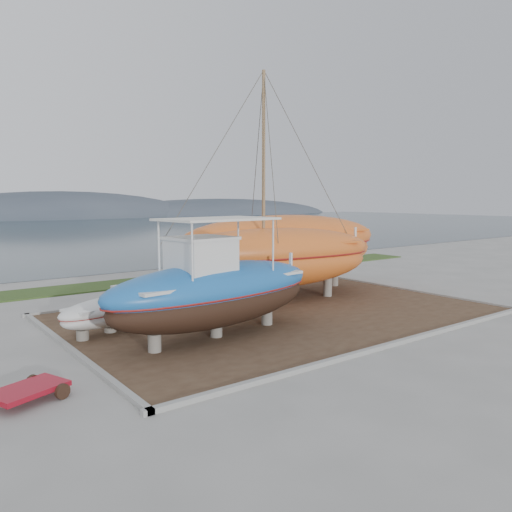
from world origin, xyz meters
TOP-DOWN VIEW (x-y plane):
  - ground at (0.00, 0.00)m, footprint 140.00×140.00m
  - dirt_patch at (0.00, 4.00)m, footprint 18.00×12.00m
  - curb_frame at (0.00, 4.00)m, footprint 18.60×12.60m
  - grass_strip at (0.00, 15.50)m, footprint 44.00×3.00m
  - blue_caique at (-4.35, 2.42)m, footprint 9.28×3.81m
  - white_dinghy at (-7.20, 5.38)m, footprint 4.65×3.03m
  - orange_sailboat at (1.23, 5.97)m, footprint 11.43×5.20m
  - orange_bare_hull at (3.34, 7.64)m, footprint 12.57×4.67m
  - red_trailer at (-11.21, 0.44)m, footprint 2.97×2.21m

SIDE VIEW (x-z plane):
  - ground at x=0.00m, z-range 0.00..0.00m
  - dirt_patch at x=0.00m, z-range 0.00..0.06m
  - grass_strip at x=0.00m, z-range 0.00..0.08m
  - curb_frame at x=0.00m, z-range 0.00..0.15m
  - red_trailer at x=-11.21m, z-range 0.00..0.38m
  - white_dinghy at x=-7.20m, z-range 0.06..1.37m
  - orange_bare_hull at x=3.34m, z-range 0.06..4.10m
  - blue_caique at x=-4.35m, z-range 0.06..4.40m
  - orange_sailboat at x=1.23m, z-range 0.06..10.95m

